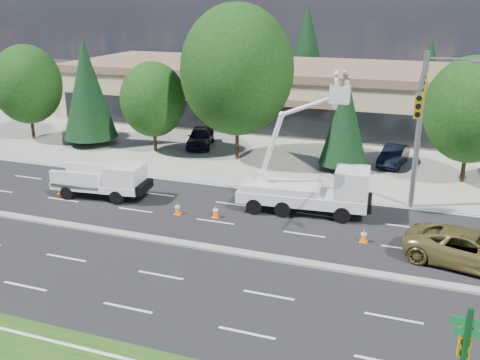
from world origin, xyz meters
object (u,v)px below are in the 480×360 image
at_px(street_sign_pole, 463,357).
at_px(bucket_truck, 314,184).
at_px(signal_mast, 421,112).
at_px(minivan, 471,249).
at_px(utility_pickup, 105,184).

bearing_deg(street_sign_pole, bucket_truck, 116.26).
bearing_deg(street_sign_pole, signal_mast, 97.27).
distance_m(street_sign_pole, minivan, 10.98).
xyz_separation_m(utility_pickup, bucket_truck, (12.55, 1.75, 0.86)).
xyz_separation_m(street_sign_pole, bucket_truck, (-7.23, 14.66, -0.70)).
distance_m(signal_mast, utility_pickup, 18.72).
height_order(utility_pickup, minivan, utility_pickup).
xyz_separation_m(signal_mast, bucket_truck, (-5.26, -0.79, -4.31)).
distance_m(signal_mast, minivan, 7.56).
relative_size(street_sign_pole, bucket_truck, 0.49).
height_order(bucket_truck, minivan, bucket_truck).
xyz_separation_m(bucket_truck, minivan, (8.13, -3.84, -0.94)).
distance_m(street_sign_pole, bucket_truck, 16.36).
relative_size(signal_mast, bucket_truck, 1.25).
distance_m(street_sign_pole, utility_pickup, 23.67).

